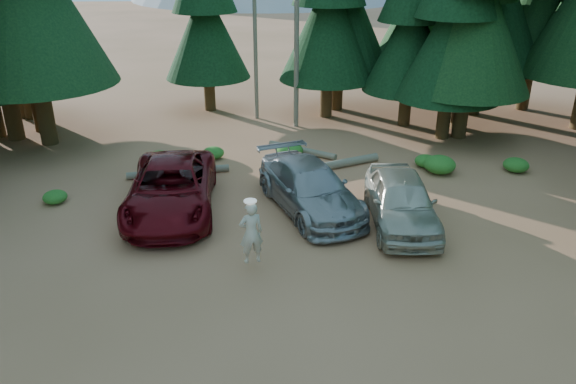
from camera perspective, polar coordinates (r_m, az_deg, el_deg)
name	(u,v)px	position (r m, az deg, el deg)	size (l,w,h in m)	color
ground	(296,286)	(15.59, 0.81, -9.51)	(160.00, 160.00, 0.00)	#96633F
forest_belt_north	(280,123)	(29.26, -0.81, 6.99)	(36.00, 7.00, 22.00)	black
snag_front	(297,3)	(27.62, 0.90, 18.68)	(0.24, 0.24, 12.00)	#696254
snag_back	(255,21)	(29.18, -3.39, 16.96)	(0.20, 0.20, 10.00)	#696254
red_pickup	(171,188)	(19.70, -11.79, 0.38)	(2.87, 6.22, 1.73)	#60080F
silver_minivan_center	(310,188)	(19.45, 2.23, 0.43)	(2.29, 5.63, 1.63)	#989B9F
silver_minivan_right	(401,200)	(18.78, 11.44, -0.84)	(2.02, 5.02, 1.71)	#B9B6A4
frisbee_player	(251,233)	(15.78, -3.77, -4.13)	(0.78, 0.62, 1.91)	beige
log_left	(178,172)	(23.00, -11.06, 2.01)	(0.29, 0.29, 4.06)	#696254
log_mid	(302,150)	(24.99, 1.42, 4.27)	(0.28, 0.28, 3.39)	#696254
log_right	(322,167)	(23.04, 3.49, 2.55)	(0.34, 0.34, 5.33)	#696254
shrub_far_left	(159,158)	(24.21, -12.94, 3.36)	(1.08, 1.08, 0.59)	#246F21
shrub_left	(213,153)	(24.54, -7.60, 3.97)	(0.93, 0.93, 0.51)	#246F21
shrub_center_left	(289,150)	(24.43, 0.14, 4.27)	(1.19, 1.19, 0.65)	#246F21
shrub_center_right	(282,164)	(23.20, -0.64, 2.88)	(0.79, 0.79, 0.44)	#246F21
shrub_right	(426,161)	(24.10, 13.83, 3.08)	(0.92, 0.92, 0.51)	#246F21
shrub_far_right	(440,164)	(23.58, 15.15, 2.71)	(1.28, 1.28, 0.71)	#246F21
shrub_edge_west	(55,197)	(21.82, -22.59, -0.47)	(0.85, 0.85, 0.47)	#246F21
shrub_edge_east	(516,165)	(24.73, 22.15, 2.56)	(1.02, 1.02, 0.56)	#246F21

